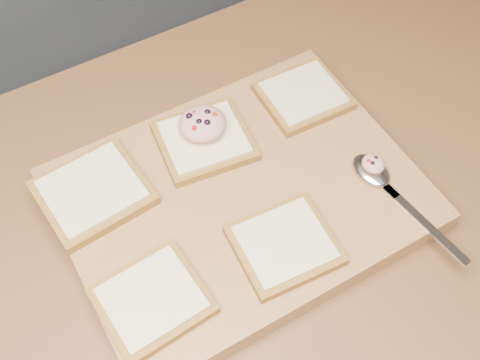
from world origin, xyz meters
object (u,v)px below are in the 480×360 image
at_px(bread_far_center, 204,140).
at_px(spoon, 379,178).
at_px(tuna_salad_dollop, 202,123).
at_px(cutting_board, 240,199).

xyz_separation_m(bread_far_center, spoon, (0.17, -0.17, -0.00)).
relative_size(bread_far_center, tuna_salad_dollop, 2.07).
xyz_separation_m(tuna_salad_dollop, spoon, (0.16, -0.18, -0.03)).
relative_size(tuna_salad_dollop, spoon, 0.33).
distance_m(bread_far_center, tuna_salad_dollop, 0.03).
bearing_deg(tuna_salad_dollop, spoon, -46.90).
height_order(tuna_salad_dollop, spoon, tuna_salad_dollop).
bearing_deg(cutting_board, bread_far_center, 91.91).
bearing_deg(spoon, cutting_board, 155.53).
relative_size(bread_far_center, spoon, 0.67).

